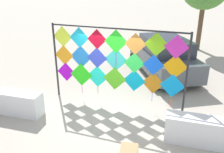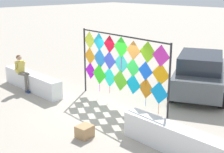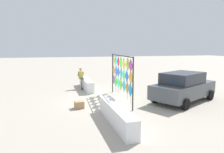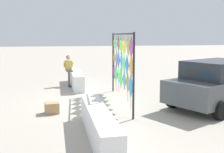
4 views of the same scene
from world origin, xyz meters
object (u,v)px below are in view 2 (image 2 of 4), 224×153
Objects in this scene: kite_display_rack at (121,63)px; seated_vendor at (22,70)px; cardboard_box_large at (85,131)px; parked_car at (200,73)px.

kite_display_rack is 4.70m from seated_vendor.
cardboard_box_large is at bearing -68.12° from kite_display_rack.
kite_display_rack is 3.87m from parked_car.
kite_display_rack is 3.33m from cardboard_box_large.
parked_car is 10.32× the size of cardboard_box_large.
parked_car is at bearing 68.46° from kite_display_rack.
parked_car is at bearing 87.38° from cardboard_box_large.
parked_car is 6.31m from cardboard_box_large.
seated_vendor is 0.33× the size of parked_car.
seated_vendor is 7.80m from parked_car.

